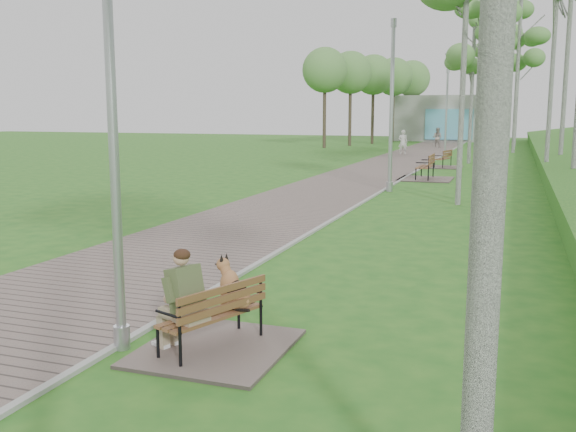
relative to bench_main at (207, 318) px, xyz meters
The scene contains 17 objects.
ground 2.77m from the bench_main, 110.69° to the left, with size 120.00×120.00×0.00m, color #25631E.
walkway 24.23m from the bench_main, 96.45° to the left, with size 3.50×67.00×0.04m, color #74645E.
kerb 24.09m from the bench_main, 92.31° to the left, with size 0.10×67.00×0.05m, color #999993.
building_north 53.63m from the bench_main, 92.64° to the left, with size 10.00×5.20×4.00m.
bench_main is the anchor object (origin of this frame).
bench_second 18.96m from the bench_main, 90.54° to the left, with size 1.98×2.20×1.21m.
bench_third 24.64m from the bench_main, 90.23° to the left, with size 1.66×1.85×1.02m.
lamp_post_near 2.01m from the bench_main, 162.77° to the right, with size 0.18×0.18×4.59m.
lamp_post_second 14.94m from the bench_main, 92.94° to the left, with size 0.21×0.21×5.49m.
lamp_post_third 31.78m from the bench_main, 91.36° to the left, with size 0.19×0.19×4.97m.
pedestrian_near 33.28m from the bench_main, 95.86° to the left, with size 0.55×0.36×1.50m, color white.
pedestrian_far 41.62m from the bench_main, 93.20° to the left, with size 0.71×0.55×1.45m, color gray.
birch_mid_c 28.05m from the bench_main, 88.21° to the left, with size 2.33×2.33×6.97m.
birch_far_b 34.64m from the bench_main, 88.02° to the left, with size 2.92×2.92×11.01m.
birch_far_c 38.17m from the bench_main, 85.53° to the left, with size 2.91×2.91×10.33m.
birch_distant_a 43.54m from the bench_main, 88.95° to the left, with size 2.95×2.95×9.28m.
birch_distant_b 46.64m from the bench_main, 86.33° to the left, with size 2.67×2.67×9.18m.
Camera 1 is at (4.06, -8.62, 2.60)m, focal length 40.00 mm.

